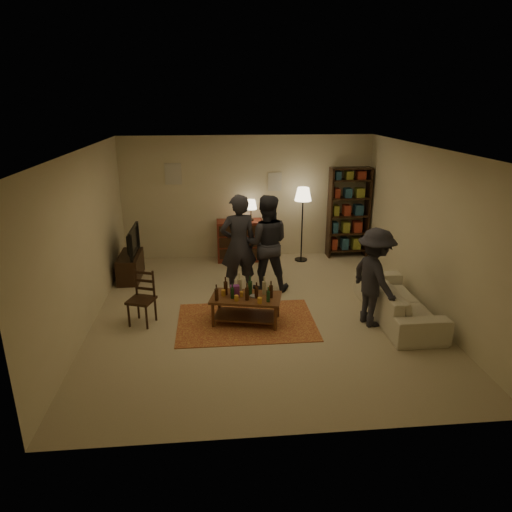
{
  "coord_description": "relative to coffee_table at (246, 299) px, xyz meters",
  "views": [
    {
      "loc": [
        -0.76,
        -6.95,
        3.41
      ],
      "look_at": [
        -0.09,
        0.1,
        0.98
      ],
      "focal_mm": 32.0,
      "sensor_mm": 36.0,
      "label": 1
    }
  ],
  "objects": [
    {
      "name": "person_left",
      "position": [
        -0.04,
        1.21,
        0.53
      ],
      "size": [
        0.75,
        0.57,
        1.86
      ],
      "primitive_type": "imported",
      "rotation": [
        0.0,
        0.0,
        3.35
      ],
      "color": "#24232B",
      "rests_on": "ground"
    },
    {
      "name": "floor_lamp",
      "position": [
        1.45,
        2.88,
        0.99
      ],
      "size": [
        0.36,
        0.36,
        1.64
      ],
      "color": "black",
      "rests_on": "ground"
    },
    {
      "name": "dresser",
      "position": [
        0.1,
        3.04,
        0.08
      ],
      "size": [
        1.0,
        0.5,
        1.36
      ],
      "color": "maroon",
      "rests_on": "ground"
    },
    {
      "name": "tv_stand",
      "position": [
        -2.15,
        2.13,
        -0.02
      ],
      "size": [
        0.4,
        1.0,
        1.06
      ],
      "color": "#321D10",
      "rests_on": "ground"
    },
    {
      "name": "rug",
      "position": [
        0.0,
        -0.0,
        -0.39
      ],
      "size": [
        2.2,
        1.5,
        0.01
      ],
      "primitive_type": "cube",
      "color": "maroon",
      "rests_on": "ground"
    },
    {
      "name": "room_shell",
      "position": [
        -0.36,
        3.31,
        1.41
      ],
      "size": [
        6.0,
        6.0,
        6.0
      ],
      "color": "beige",
      "rests_on": "ground"
    },
    {
      "name": "dining_chair",
      "position": [
        -1.63,
        0.16,
        0.06
      ],
      "size": [
        0.49,
        0.49,
        0.88
      ],
      "rotation": [
        0.0,
        0.0,
        -0.34
      ],
      "color": "#321D10",
      "rests_on": "ground"
    },
    {
      "name": "bookshelf",
      "position": [
        2.54,
        3.11,
        0.63
      ],
      "size": [
        0.9,
        0.34,
        2.02
      ],
      "color": "#321D10",
      "rests_on": "ground"
    },
    {
      "name": "floor",
      "position": [
        0.29,
        0.33,
        -0.4
      ],
      "size": [
        6.0,
        6.0,
        0.0
      ],
      "primitive_type": "plane",
      "color": "#C6B793",
      "rests_on": "ground"
    },
    {
      "name": "person_by_sofa",
      "position": [
        1.99,
        -0.24,
        0.39
      ],
      "size": [
        0.83,
        1.14,
        1.58
      ],
      "primitive_type": "imported",
      "rotation": [
        0.0,
        0.0,
        1.83
      ],
      "color": "#25242B",
      "rests_on": "ground"
    },
    {
      "name": "coffee_table",
      "position": [
        0.0,
        0.0,
        0.0
      ],
      "size": [
        1.21,
        0.83,
        0.79
      ],
      "rotation": [
        0.0,
        0.0,
        -0.22
      ],
      "color": "brown",
      "rests_on": "ground"
    },
    {
      "name": "sofa",
      "position": [
        2.49,
        -0.07,
        -0.1
      ],
      "size": [
        0.81,
        2.08,
        0.61
      ],
      "primitive_type": "imported",
      "rotation": [
        0.0,
        0.0,
        1.57
      ],
      "color": "beige",
      "rests_on": "ground"
    },
    {
      "name": "person_right",
      "position": [
        0.48,
        1.34,
        0.5
      ],
      "size": [
        0.95,
        0.78,
        1.81
      ],
      "primitive_type": "imported",
      "rotation": [
        0.0,
        0.0,
        3.03
      ],
      "color": "#27282F",
      "rests_on": "ground"
    }
  ]
}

